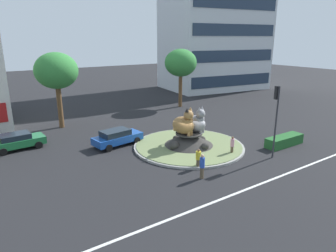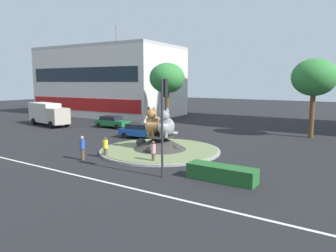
{
  "view_description": "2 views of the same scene",
  "coord_description": "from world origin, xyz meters",
  "px_view_note": "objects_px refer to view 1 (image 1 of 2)",
  "views": [
    {
      "loc": [
        -15.81,
        -20.21,
        9.46
      ],
      "look_at": [
        -2.92,
        -1.0,
        2.69
      ],
      "focal_mm": 32.32,
      "sensor_mm": 36.0,
      "label": 1
    },
    {
      "loc": [
        14.73,
        -21.2,
        5.73
      ],
      "look_at": [
        0.09,
        1.06,
        2.01
      ],
      "focal_mm": 34.15,
      "sensor_mm": 36.0,
      "label": 2
    }
  ],
  "objects_px": {
    "pedestrian_yellow_shirt": "(198,158)",
    "hatchback_near_shophouse": "(117,137)",
    "traffic_light_mast": "(276,109)",
    "sedan_on_far_lane": "(18,141)",
    "cat_statue_tabby": "(184,124)",
    "office_tower": "(216,6)",
    "cat_statue_grey": "(196,122)",
    "broadleaf_tree_behind_island": "(56,71)",
    "pedestrian_pink_shirt": "(232,145)",
    "pedestrian_blue_shirt": "(202,166)",
    "second_tree_near_tower": "(181,63)"
  },
  "relations": [
    {
      "from": "pedestrian_yellow_shirt",
      "to": "hatchback_near_shophouse",
      "type": "height_order",
      "value": "pedestrian_yellow_shirt"
    },
    {
      "from": "cat_statue_tabby",
      "to": "pedestrian_yellow_shirt",
      "type": "distance_m",
      "value": 4.54
    },
    {
      "from": "pedestrian_pink_shirt",
      "to": "hatchback_near_shophouse",
      "type": "bearing_deg",
      "value": 155.73
    },
    {
      "from": "traffic_light_mast",
      "to": "office_tower",
      "type": "xyz_separation_m",
      "value": [
        20.36,
        29.94,
        10.98
      ]
    },
    {
      "from": "cat_statue_grey",
      "to": "sedan_on_far_lane",
      "type": "relative_size",
      "value": 0.6
    },
    {
      "from": "hatchback_near_shophouse",
      "to": "cat_statue_tabby",
      "type": "bearing_deg",
      "value": -49.88
    },
    {
      "from": "broadleaf_tree_behind_island",
      "to": "pedestrian_pink_shirt",
      "type": "height_order",
      "value": "broadleaf_tree_behind_island"
    },
    {
      "from": "broadleaf_tree_behind_island",
      "to": "pedestrian_yellow_shirt",
      "type": "distance_m",
      "value": 18.46
    },
    {
      "from": "pedestrian_yellow_shirt",
      "to": "cat_statue_grey",
      "type": "bearing_deg",
      "value": 29.55
    },
    {
      "from": "pedestrian_blue_shirt",
      "to": "cat_statue_tabby",
      "type": "bearing_deg",
      "value": -22.28
    },
    {
      "from": "second_tree_near_tower",
      "to": "pedestrian_pink_shirt",
      "type": "distance_m",
      "value": 19.61
    },
    {
      "from": "traffic_light_mast",
      "to": "pedestrian_pink_shirt",
      "type": "height_order",
      "value": "traffic_light_mast"
    },
    {
      "from": "pedestrian_yellow_shirt",
      "to": "sedan_on_far_lane",
      "type": "relative_size",
      "value": 0.35
    },
    {
      "from": "broadleaf_tree_behind_island",
      "to": "pedestrian_pink_shirt",
      "type": "distance_m",
      "value": 19.59
    },
    {
      "from": "cat_statue_tabby",
      "to": "broadleaf_tree_behind_island",
      "type": "distance_m",
      "value": 15.17
    },
    {
      "from": "pedestrian_yellow_shirt",
      "to": "sedan_on_far_lane",
      "type": "height_order",
      "value": "pedestrian_yellow_shirt"
    },
    {
      "from": "pedestrian_pink_shirt",
      "to": "broadleaf_tree_behind_island",
      "type": "bearing_deg",
      "value": 143.37
    },
    {
      "from": "cat_statue_grey",
      "to": "second_tree_near_tower",
      "type": "bearing_deg",
      "value": 129.93
    },
    {
      "from": "traffic_light_mast",
      "to": "pedestrian_yellow_shirt",
      "type": "bearing_deg",
      "value": 82.76
    },
    {
      "from": "cat_statue_grey",
      "to": "pedestrian_yellow_shirt",
      "type": "height_order",
      "value": "cat_statue_grey"
    },
    {
      "from": "cat_statue_grey",
      "to": "traffic_light_mast",
      "type": "distance_m",
      "value": 6.85
    },
    {
      "from": "pedestrian_pink_shirt",
      "to": "sedan_on_far_lane",
      "type": "bearing_deg",
      "value": 164.73
    },
    {
      "from": "cat_statue_tabby",
      "to": "second_tree_near_tower",
      "type": "bearing_deg",
      "value": 129.24
    },
    {
      "from": "office_tower",
      "to": "pedestrian_yellow_shirt",
      "type": "bearing_deg",
      "value": -125.99
    },
    {
      "from": "sedan_on_far_lane",
      "to": "hatchback_near_shophouse",
      "type": "bearing_deg",
      "value": -30.95
    },
    {
      "from": "pedestrian_yellow_shirt",
      "to": "broadleaf_tree_behind_island",
      "type": "bearing_deg",
      "value": 84.22
    },
    {
      "from": "second_tree_near_tower",
      "to": "hatchback_near_shophouse",
      "type": "distance_m",
      "value": 18.21
    },
    {
      "from": "traffic_light_mast",
      "to": "pedestrian_pink_shirt",
      "type": "bearing_deg",
      "value": 54.07
    },
    {
      "from": "pedestrian_yellow_shirt",
      "to": "pedestrian_blue_shirt",
      "type": "bearing_deg",
      "value": -144.66
    },
    {
      "from": "broadleaf_tree_behind_island",
      "to": "cat_statue_grey",
      "type": "bearing_deg",
      "value": -56.84
    },
    {
      "from": "pedestrian_blue_shirt",
      "to": "sedan_on_far_lane",
      "type": "bearing_deg",
      "value": 38.14
    },
    {
      "from": "pedestrian_yellow_shirt",
      "to": "cat_statue_tabby",
      "type": "bearing_deg",
      "value": 43.71
    },
    {
      "from": "cat_statue_grey",
      "to": "broadleaf_tree_behind_island",
      "type": "relative_size",
      "value": 0.33
    },
    {
      "from": "pedestrian_yellow_shirt",
      "to": "pedestrian_pink_shirt",
      "type": "xyz_separation_m",
      "value": [
        4.09,
        0.54,
        0.05
      ]
    },
    {
      "from": "traffic_light_mast",
      "to": "cat_statue_grey",
      "type": "bearing_deg",
      "value": 39.54
    },
    {
      "from": "pedestrian_yellow_shirt",
      "to": "hatchback_near_shophouse",
      "type": "bearing_deg",
      "value": 85.85
    },
    {
      "from": "traffic_light_mast",
      "to": "sedan_on_far_lane",
      "type": "distance_m",
      "value": 22.08
    },
    {
      "from": "office_tower",
      "to": "pedestrian_pink_shirt",
      "type": "relative_size",
      "value": 18.61
    },
    {
      "from": "pedestrian_blue_shirt",
      "to": "pedestrian_pink_shirt",
      "type": "bearing_deg",
      "value": -65.53
    },
    {
      "from": "broadleaf_tree_behind_island",
      "to": "hatchback_near_shophouse",
      "type": "relative_size",
      "value": 1.71
    },
    {
      "from": "pedestrian_pink_shirt",
      "to": "sedan_on_far_lane",
      "type": "height_order",
      "value": "pedestrian_pink_shirt"
    },
    {
      "from": "cat_statue_tabby",
      "to": "office_tower",
      "type": "relative_size",
      "value": 0.09
    },
    {
      "from": "cat_statue_grey",
      "to": "broadleaf_tree_behind_island",
      "type": "xyz_separation_m",
      "value": [
        -8.41,
        12.88,
        3.88
      ]
    },
    {
      "from": "pedestrian_pink_shirt",
      "to": "cat_statue_grey",
      "type": "bearing_deg",
      "value": 132.16
    },
    {
      "from": "pedestrian_blue_shirt",
      "to": "pedestrian_pink_shirt",
      "type": "height_order",
      "value": "pedestrian_blue_shirt"
    },
    {
      "from": "pedestrian_pink_shirt",
      "to": "cat_statue_tabby",
      "type": "bearing_deg",
      "value": 148.23
    },
    {
      "from": "cat_statue_tabby",
      "to": "office_tower",
      "type": "height_order",
      "value": "office_tower"
    },
    {
      "from": "cat_statue_tabby",
      "to": "pedestrian_blue_shirt",
      "type": "bearing_deg",
      "value": -40.45
    },
    {
      "from": "office_tower",
      "to": "sedan_on_far_lane",
      "type": "xyz_separation_m",
      "value": [
        -37.37,
        -16.25,
        -14.26
      ]
    },
    {
      "from": "office_tower",
      "to": "cat_statue_grey",
      "type": "bearing_deg",
      "value": -126.98
    }
  ]
}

